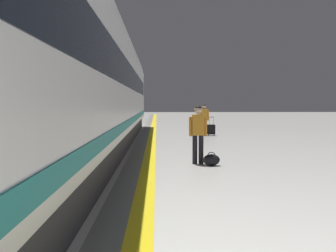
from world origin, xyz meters
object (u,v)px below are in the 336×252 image
Objects in this scene: suitcase_mid at (211,129)px; passenger_near at (198,130)px; passenger_mid at (204,117)px; duffel_bag_near at (211,160)px; high_speed_train at (53,64)px.

passenger_near is at bearing -101.36° from suitcase_mid.
passenger_mid reaches higher than suitcase_mid.
passenger_near is 0.86m from duffel_bag_near.
passenger_near reaches higher than passenger_mid.
passenger_mid is (0.97, 8.43, 0.75)m from duffel_bag_near.
high_speed_train is 3.98m from passenger_near.
duffel_bag_near is at bearing 14.41° from high_speed_train.
suitcase_mid is (1.61, 7.99, -0.60)m from passenger_near.
passenger_near is at bearing 19.75° from high_speed_train.
passenger_mid is 1.66× the size of suitcase_mid.
duffel_bag_near is 0.47× the size of suitcase_mid.
suitcase_mid reaches higher than duffel_bag_near.
passenger_near is 8.18m from suitcase_mid.
high_speed_train reaches higher than suitcase_mid.
passenger_mid is (4.71, 9.39, -1.60)m from high_speed_train.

